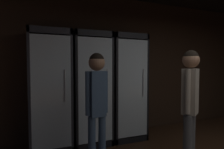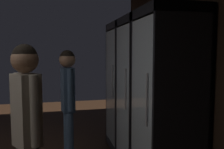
{
  "view_description": "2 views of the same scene",
  "coord_description": "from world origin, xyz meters",
  "px_view_note": "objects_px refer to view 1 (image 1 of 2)",
  "views": [
    {
      "loc": [
        -2.2,
        -0.48,
        1.4
      ],
      "look_at": [
        -1.07,
        2.52,
        1.25
      ],
      "focal_mm": 28.86,
      "sensor_mm": 36.0,
      "label": 1
    },
    {
      "loc": [
        1.55,
        1.55,
        1.53
      ],
      "look_at": [
        -1.53,
        2.28,
        1.24
      ],
      "focal_mm": 38.61,
      "sensor_mm": 36.0,
      "label": 2
    }
  ],
  "objects_px": {
    "cooler_center": "(125,88)",
    "cooler_far_left": "(51,91)",
    "cooler_left": "(91,89)",
    "shopper_near": "(97,99)",
    "shopper_far": "(190,99)"
  },
  "relations": [
    {
      "from": "cooler_center",
      "to": "cooler_far_left",
      "type": "bearing_deg",
      "value": -179.97
    },
    {
      "from": "cooler_left",
      "to": "shopper_near",
      "type": "height_order",
      "value": "cooler_left"
    },
    {
      "from": "cooler_far_left",
      "to": "shopper_near",
      "type": "height_order",
      "value": "cooler_far_left"
    },
    {
      "from": "shopper_far",
      "to": "shopper_near",
      "type": "bearing_deg",
      "value": 161.4
    },
    {
      "from": "cooler_left",
      "to": "shopper_near",
      "type": "distance_m",
      "value": 1.04
    },
    {
      "from": "cooler_center",
      "to": "shopper_near",
      "type": "xyz_separation_m",
      "value": [
        -0.87,
        -1.02,
        0.02
      ]
    },
    {
      "from": "cooler_far_left",
      "to": "shopper_far",
      "type": "bearing_deg",
      "value": -40.31
    },
    {
      "from": "cooler_far_left",
      "to": "shopper_far",
      "type": "relative_size",
      "value": 1.24
    },
    {
      "from": "cooler_left",
      "to": "shopper_far",
      "type": "relative_size",
      "value": 1.24
    },
    {
      "from": "shopper_near",
      "to": "shopper_far",
      "type": "height_order",
      "value": "shopper_far"
    },
    {
      "from": "cooler_left",
      "to": "shopper_near",
      "type": "xyz_separation_m",
      "value": [
        -0.18,
        -1.02,
        0.01
      ]
    },
    {
      "from": "cooler_center",
      "to": "shopper_near",
      "type": "relative_size",
      "value": 1.27
    },
    {
      "from": "cooler_left",
      "to": "cooler_center",
      "type": "relative_size",
      "value": 1.0
    },
    {
      "from": "cooler_center",
      "to": "shopper_far",
      "type": "relative_size",
      "value": 1.24
    },
    {
      "from": "cooler_far_left",
      "to": "shopper_near",
      "type": "distance_m",
      "value": 1.15
    }
  ]
}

